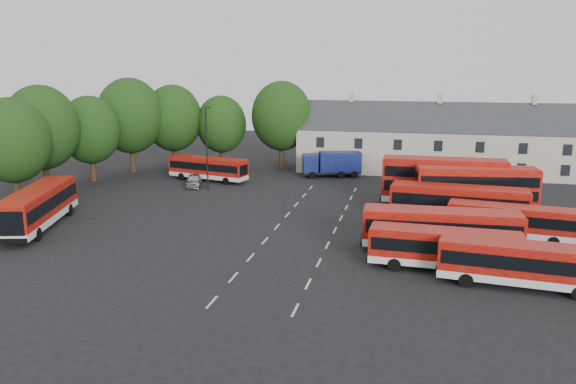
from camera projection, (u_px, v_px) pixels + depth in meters
name	position (u px, v px, depth m)	size (l,w,h in m)	color
ground	(271.00, 233.00, 46.23)	(140.00, 140.00, 0.00)	black
lane_markings	(306.00, 229.00, 47.59)	(5.15, 33.80, 0.01)	beige
treeline	(144.00, 123.00, 67.60)	(29.92, 32.59, 12.01)	black
terrace_houses	(437.00, 143.00, 70.88)	(35.70, 7.13, 10.06)	beige
bus_row_a	(522.00, 262.00, 34.70)	(10.21, 3.33, 2.83)	silver
bus_row_b	(445.00, 246.00, 37.64)	(10.08, 2.75, 2.82)	silver
bus_row_c	(441.00, 227.00, 41.23)	(11.47, 3.08, 3.22)	silver
bus_row_d	(511.00, 219.00, 44.33)	(9.90, 3.58, 2.74)	silver
bus_row_e	(458.00, 201.00, 48.85)	(11.81, 3.68, 3.29)	silver
bus_dd_south	(476.00, 188.00, 51.58)	(11.08, 3.90, 4.45)	silver
bus_dd_north	(444.00, 179.00, 54.27)	(11.68, 2.77, 4.78)	silver
bus_west	(38.00, 204.00, 47.47)	(5.83, 12.22, 3.37)	silver
bus_north	(208.00, 167.00, 66.67)	(10.09, 4.44, 2.78)	silver
box_truck	(333.00, 163.00, 69.01)	(7.41, 4.13, 3.10)	black
silver_car	(194.00, 180.00, 63.80)	(1.64, 4.08, 1.39)	#ADB0B5
lamppost	(207.00, 146.00, 60.94)	(0.64, 0.33, 9.18)	black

